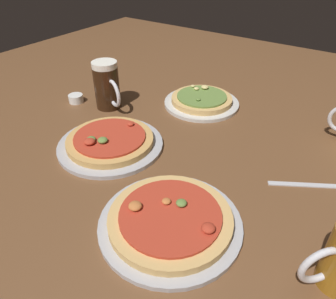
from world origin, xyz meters
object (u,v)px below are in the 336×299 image
(pizza_plate_far, at_px, (202,101))
(ramekin_sauce, at_px, (76,99))
(pizza_plate_near, at_px, (110,142))
(pizza_plate_side, at_px, (170,220))
(fork_left, at_px, (319,185))
(beer_mug_dark, at_px, (107,86))

(pizza_plate_far, xyz_separation_m, ramekin_sauce, (-0.38, -0.24, -0.00))
(pizza_plate_near, relative_size, ramekin_sauce, 5.85)
(pizza_plate_side, distance_m, ramekin_sauce, 0.67)
(ramekin_sauce, xyz_separation_m, fork_left, (0.84, 0.03, -0.01))
(pizza_plate_side, height_order, ramekin_sauce, pizza_plate_side)
(pizza_plate_near, height_order, pizza_plate_far, pizza_plate_near)
(pizza_plate_side, distance_m, beer_mug_dark, 0.59)
(pizza_plate_side, bearing_deg, pizza_plate_near, 154.68)
(pizza_plate_side, height_order, fork_left, pizza_plate_side)
(pizza_plate_far, relative_size, beer_mug_dark, 1.63)
(beer_mug_dark, bearing_deg, pizza_plate_side, -34.06)
(pizza_plate_near, distance_m, beer_mug_dark, 0.26)
(beer_mug_dark, relative_size, ramekin_sauce, 3.15)
(beer_mug_dark, xyz_separation_m, ramekin_sauce, (-0.13, -0.04, -0.07))
(beer_mug_dark, distance_m, fork_left, 0.72)
(ramekin_sauce, relative_size, fork_left, 0.24)
(ramekin_sauce, bearing_deg, pizza_plate_far, 32.13)
(pizza_plate_far, bearing_deg, pizza_plate_near, -102.35)
(pizza_plate_side, xyz_separation_m, fork_left, (0.23, 0.31, -0.01))
(beer_mug_dark, distance_m, ramekin_sauce, 0.15)
(pizza_plate_far, relative_size, fork_left, 1.25)
(ramekin_sauce, bearing_deg, pizza_plate_side, -25.17)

